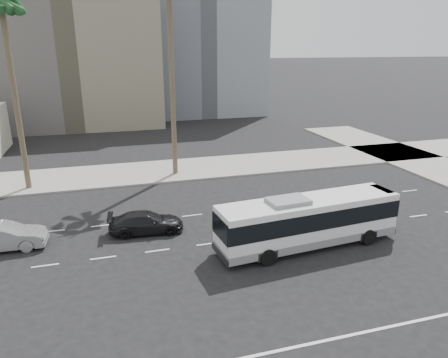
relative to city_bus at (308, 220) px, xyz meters
name	(u,v)px	position (x,y,z in m)	size (l,w,h in m)	color
ground	(255,238)	(-2.52, 1.83, -1.65)	(700.00, 700.00, 0.00)	black
sidewalk_north	(198,168)	(-2.52, 17.33, -1.57)	(120.00, 7.00, 0.15)	gray
midrise_beige_west	(72,61)	(-14.52, 46.83, 7.35)	(24.00, 18.00, 18.00)	#5F5C55
midrise_gray_center	(195,34)	(5.48, 53.83, 11.35)	(20.00, 20.00, 26.00)	slate
highrise_right	(189,2)	(42.48, 231.83, 33.35)	(26.00, 26.00, 70.00)	#525660
highrise_far	(217,15)	(67.48, 261.83, 28.35)	(22.00, 22.00, 60.00)	#525660
city_bus	(308,220)	(0.00, 0.00, 0.00)	(11.09, 3.40, 3.13)	silver
car_a	(146,222)	(-8.84, 4.53, -0.98)	(4.62, 1.88, 1.34)	black
car_b	(3,237)	(-16.98, 4.56, -0.87)	(4.71, 1.64, 1.55)	gray
palm_mid	(1,8)	(-17.18, 15.51, 12.15)	(4.96, 4.96, 15.33)	brown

